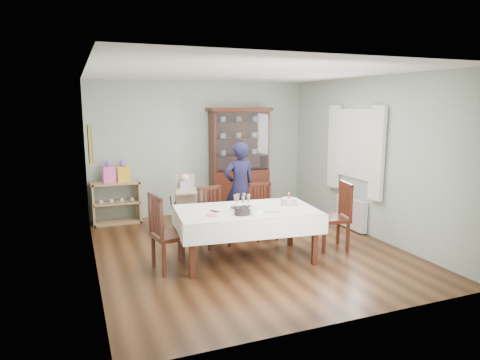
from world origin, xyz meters
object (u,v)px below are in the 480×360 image
chair_far_right (263,222)px  chair_end_right (333,229)px  sideboard (116,203)px  high_chair (186,210)px  dining_table (246,234)px  woman (239,187)px  birthday_cake (289,202)px  chair_end_left (171,248)px  china_cabinet (239,159)px  chair_far_left (214,228)px  champagne_tray (242,204)px  gift_bag_pink (109,173)px  gift_bag_orange (123,172)px

chair_far_right → chair_end_right: size_ratio=0.88×
sideboard → high_chair: (1.08, -1.08, 0.01)m
dining_table → high_chair: 1.71m
woman → birthday_cake: 1.41m
chair_end_right → chair_end_left: bearing=-79.0°
china_cabinet → sideboard: china_cabinet is taller
chair_far_left → birthday_cake: (0.91, -0.82, 0.53)m
chair_far_right → china_cabinet: bearing=83.1°
chair_end_left → birthday_cake: chair_end_left is taller
chair_end_left → chair_end_right: chair_end_left is taller
sideboard → woman: woman is taller
dining_table → champagne_tray: bearing=118.4°
dining_table → chair_end_right: (1.46, -0.01, -0.07)m
chair_end_left → birthday_cake: 1.86m
chair_end_right → woman: (-1.03, 1.39, 0.49)m
dining_table → birthday_cake: 0.80m
chair_end_left → gift_bag_pink: size_ratio=2.55×
chair_end_left → birthday_cake: (1.79, -0.03, 0.49)m
chair_end_left → high_chair: bearing=-31.5°
sideboard → chair_end_left: chair_end_left is taller
china_cabinet → birthday_cake: china_cabinet is taller
woman → champagne_tray: size_ratio=4.75×
dining_table → birthday_cake: size_ratio=7.60×
high_chair → champagne_tray: (0.44, -1.57, 0.41)m
gift_bag_orange → china_cabinet: bearing=-0.0°
china_cabinet → gift_bag_orange: (-2.35, 0.00, -0.14)m
chair_far_right → chair_far_left: bearing=-175.1°
chair_far_left → gift_bag_orange: gift_bag_orange is taller
chair_far_right → gift_bag_pink: size_ratio=2.21×
gift_bag_pink → chair_end_right: bearing=-41.0°
high_chair → champagne_tray: high_chair is taller
china_cabinet → birthday_cake: 2.74m
gift_bag_orange → sideboard: bearing=172.6°
dining_table → chair_far_right: chair_far_right is taller
china_cabinet → chair_far_left: china_cabinet is taller
dining_table → woman: size_ratio=1.31×
china_cabinet → chair_far_left: (-1.17, -1.89, -0.85)m
champagne_tray → chair_far_right: bearing=48.3°
chair_end_right → high_chair: high_chair is taller
dining_table → sideboard: 3.14m
birthday_cake → gift_bag_pink: gift_bag_pink is taller
high_chair → china_cabinet: bearing=46.3°
china_cabinet → high_chair: (-1.42, -1.06, -0.71)m
high_chair → gift_bag_pink: bearing=147.7°
chair_far_right → chair_end_left: chair_end_left is taller
woman → gift_bag_orange: (-1.83, 1.33, 0.18)m
chair_far_left → sideboard: bearing=117.0°
champagne_tray → gift_bag_pink: gift_bag_pink is taller
chair_end_left → gift_bag_pink: 2.82m
china_cabinet → woman: (-0.52, -1.33, -0.32)m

